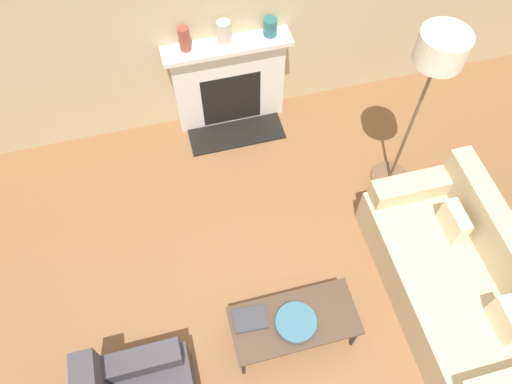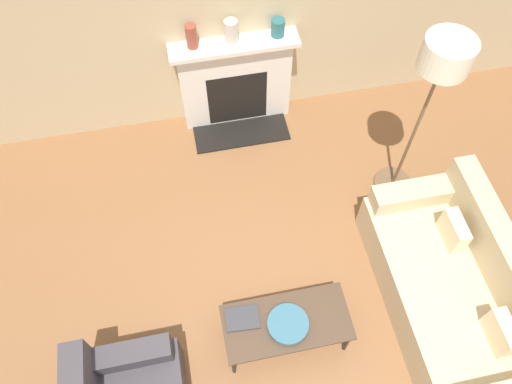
% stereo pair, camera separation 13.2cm
% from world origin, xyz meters
% --- Properties ---
extents(ground_plane, '(18.00, 18.00, 0.00)m').
position_xyz_m(ground_plane, '(0.00, 0.00, 0.00)').
color(ground_plane, brown).
extents(wall_back, '(18.00, 0.06, 2.90)m').
position_xyz_m(wall_back, '(0.00, 3.00, 1.45)').
color(wall_back, '#C6B289').
rests_on(wall_back, ground_plane).
extents(fireplace, '(1.31, 0.59, 1.10)m').
position_xyz_m(fireplace, '(0.05, 2.86, 0.54)').
color(fireplace, silver).
rests_on(fireplace, ground_plane).
extents(couch, '(0.96, 2.03, 0.89)m').
position_xyz_m(couch, '(1.52, 0.22, 0.32)').
color(couch, '#CCB78E').
rests_on(couch, ground_plane).
extents(coffee_table, '(1.06, 0.50, 0.41)m').
position_xyz_m(coffee_table, '(-0.00, 0.23, 0.38)').
color(coffee_table, '#4C3828').
rests_on(coffee_table, ground_plane).
extents(bowl, '(0.34, 0.34, 0.07)m').
position_xyz_m(bowl, '(-0.00, 0.20, 0.45)').
color(bowl, '#38667A').
rests_on(bowl, coffee_table).
extents(book, '(0.29, 0.22, 0.02)m').
position_xyz_m(book, '(-0.35, 0.33, 0.42)').
color(book, '#38383D').
rests_on(book, coffee_table).
extents(floor_lamp, '(0.41, 0.41, 1.94)m').
position_xyz_m(floor_lamp, '(1.51, 1.59, 1.61)').
color(floor_lamp, brown).
rests_on(floor_lamp, ground_plane).
extents(mantel_vase_left, '(0.11, 0.11, 0.25)m').
position_xyz_m(mantel_vase_left, '(-0.35, 2.87, 1.23)').
color(mantel_vase_left, brown).
rests_on(mantel_vase_left, fireplace).
extents(mantel_vase_center_left, '(0.14, 0.14, 0.24)m').
position_xyz_m(mantel_vase_center_left, '(0.03, 2.87, 1.22)').
color(mantel_vase_center_left, beige).
rests_on(mantel_vase_center_left, fireplace).
extents(mantel_vase_center_right, '(0.14, 0.14, 0.18)m').
position_xyz_m(mantel_vase_center_right, '(0.50, 2.87, 1.19)').
color(mantel_vase_center_right, '#28666B').
rests_on(mantel_vase_center_right, fireplace).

